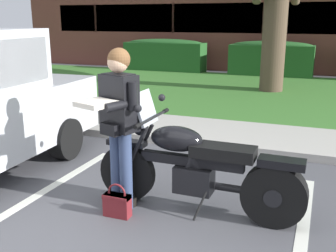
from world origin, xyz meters
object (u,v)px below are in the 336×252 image
hedge_center_left (271,58)px  handbag (117,203)px  motorcycle (204,169)px  rider_person (118,117)px  brick_building (280,20)px  hedge_left (165,54)px

hedge_center_left → handbag: bearing=-90.4°
motorcycle → rider_person: (-0.87, -0.20, 0.52)m
handbag → rider_person: bearing=108.2°
brick_building → handbag: bearing=-88.7°
motorcycle → hedge_center_left: motorcycle is taller
hedge_center_left → hedge_left: bearing=180.0°
hedge_center_left → brick_building: 6.57m
motorcycle → hedge_left: (-4.71, 10.74, 0.16)m
handbag → hedge_center_left: hedge_center_left is taller
rider_person → motorcycle: bearing=12.9°
handbag → brick_building: 17.67m
motorcycle → hedge_center_left: size_ratio=0.79×
hedge_left → brick_building: bearing=61.4°
motorcycle → brick_building: bearing=94.0°
brick_building → hedge_left: bearing=-118.6°
rider_person → hedge_left: size_ratio=0.55×
motorcycle → brick_building: (-1.20, 17.17, 1.43)m
brick_building → rider_person: bearing=-88.9°
motorcycle → rider_person: 1.03m
motorcycle → hedge_left: 11.73m
hedge_left → motorcycle: bearing=-66.3°
handbag → hedge_center_left: 11.16m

